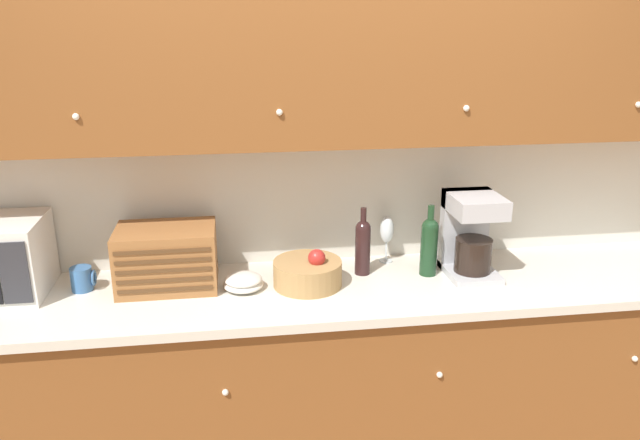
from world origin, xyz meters
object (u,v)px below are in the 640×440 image
bread_box (167,257)px  wine_bottle (363,245)px  second_wine_bottle (429,244)px  wine_glass (387,231)px  fruit_basket (308,273)px  mug (82,279)px  bowl_stack_on_counter (243,282)px  coffee_maker (470,233)px

bread_box → wine_bottle: bearing=0.9°
second_wine_bottle → wine_glass: bearing=130.3°
fruit_basket → wine_bottle: wine_bottle is taller
mug → bread_box: (0.36, -0.01, 0.08)m
wine_glass → second_wine_bottle: second_wine_bottle is taller
wine_glass → bread_box: bearing=-172.0°
bowl_stack_on_counter → wine_bottle: 0.56m
bread_box → second_wine_bottle: size_ratio=1.28×
mug → wine_glass: size_ratio=0.45×
wine_bottle → coffee_maker: (0.48, -0.06, 0.05)m
bowl_stack_on_counter → mug: bearing=172.3°
coffee_maker → wine_bottle: bearing=172.7°
wine_bottle → bread_box: bearing=-179.1°
fruit_basket → second_wine_bottle: second_wine_bottle is taller
wine_glass → second_wine_bottle: 0.23m
bread_box → bowl_stack_on_counter: bearing=-14.8°
wine_glass → coffee_maker: size_ratio=0.61×
fruit_basket → wine_glass: (0.41, 0.22, 0.10)m
coffee_maker → fruit_basket: bearing=-177.4°
wine_bottle → wine_glass: size_ratio=1.37×
bread_box → second_wine_bottle: (1.16, -0.04, 0.01)m
bowl_stack_on_counter → fruit_basket: fruit_basket is taller
bread_box → fruit_basket: bread_box is taller
bread_box → wine_bottle: 0.87m
bread_box → wine_bottle: size_ratio=1.34×
bread_box → wine_bottle: (0.87, 0.01, 0.01)m
wine_glass → second_wine_bottle: size_ratio=0.70×
fruit_basket → wine_bottle: 0.29m
fruit_basket → wine_glass: size_ratio=1.30×
bread_box → bowl_stack_on_counter: bread_box is taller
bread_box → coffee_maker: (1.35, -0.05, 0.06)m
bowl_stack_on_counter → wine_glass: wine_glass is taller
bowl_stack_on_counter → wine_bottle: size_ratio=0.55×
bowl_stack_on_counter → second_wine_bottle: size_ratio=0.52×
mug → coffee_maker: coffee_maker is taller
mug → second_wine_bottle: (1.52, -0.05, 0.10)m
second_wine_bottle → bowl_stack_on_counter: bearing=-176.8°
mug → wine_bottle: 1.23m
mug → fruit_basket: 0.97m
mug → bowl_stack_on_counter: 0.69m
mug → wine_glass: wine_glass is taller
coffee_maker → bowl_stack_on_counter: bearing=-178.0°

